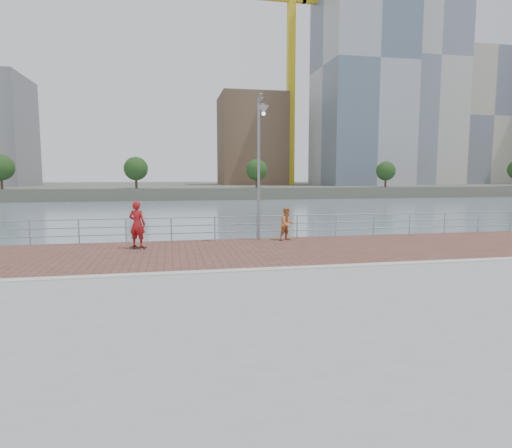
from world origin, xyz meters
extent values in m
plane|color=slate|center=(0.00, 0.00, -2.00)|extent=(400.00, 400.00, 0.00)
cube|color=gray|center=(0.00, -5.00, -1.00)|extent=(40.00, 24.00, 2.00)
cube|color=brown|center=(0.00, 3.60, 0.01)|extent=(40.00, 6.80, 0.02)
cube|color=#B7B5AD|center=(0.00, 0.00, 0.03)|extent=(40.00, 0.40, 0.06)
cube|color=#9E9E9B|center=(0.00, -8.60, 0.01)|extent=(40.00, 16.80, 0.02)
cube|color=#4C5142|center=(0.00, 122.50, -0.75)|extent=(320.00, 95.00, 2.50)
cylinder|color=#8C9EA8|center=(-9.24, 7.00, 0.55)|extent=(0.06, 0.06, 1.10)
cylinder|color=#8C9EA8|center=(-7.18, 7.00, 0.55)|extent=(0.06, 0.06, 1.10)
cylinder|color=#8C9EA8|center=(-5.13, 7.00, 0.55)|extent=(0.06, 0.06, 1.10)
cylinder|color=#8C9EA8|center=(-3.08, 7.00, 0.55)|extent=(0.06, 0.06, 1.10)
cylinder|color=#8C9EA8|center=(-1.03, 7.00, 0.55)|extent=(0.06, 0.06, 1.10)
cylinder|color=#8C9EA8|center=(1.03, 7.00, 0.55)|extent=(0.06, 0.06, 1.10)
cylinder|color=#8C9EA8|center=(3.08, 7.00, 0.55)|extent=(0.06, 0.06, 1.10)
cylinder|color=#8C9EA8|center=(5.13, 7.00, 0.55)|extent=(0.06, 0.06, 1.10)
cylinder|color=#8C9EA8|center=(7.18, 7.00, 0.55)|extent=(0.06, 0.06, 1.10)
cylinder|color=#8C9EA8|center=(9.24, 7.00, 0.55)|extent=(0.06, 0.06, 1.10)
cylinder|color=#8C9EA8|center=(11.29, 7.00, 0.55)|extent=(0.06, 0.06, 1.10)
cylinder|color=#8C9EA8|center=(13.34, 7.00, 0.55)|extent=(0.06, 0.06, 1.10)
cylinder|color=#8C9EA8|center=(15.39, 7.00, 0.55)|extent=(0.06, 0.06, 1.10)
cylinder|color=#8C9EA8|center=(0.00, 7.00, 1.10)|extent=(39.00, 0.05, 0.05)
cylinder|color=#8C9EA8|center=(0.00, 7.00, 0.73)|extent=(39.00, 0.05, 0.05)
cylinder|color=#8C9EA8|center=(0.00, 7.00, 0.36)|extent=(39.00, 0.05, 0.05)
cylinder|color=gray|center=(1.02, 6.50, 3.21)|extent=(0.13, 0.13, 6.43)
cylinder|color=gray|center=(1.02, 5.96, 6.43)|extent=(0.08, 1.07, 0.08)
cone|color=#B2B2AD|center=(1.02, 5.43, 6.21)|extent=(0.47, 0.47, 0.37)
cube|color=black|center=(-4.47, 4.97, 0.09)|extent=(0.74, 0.46, 0.03)
cylinder|color=beige|center=(-4.71, 5.00, 0.05)|extent=(0.07, 0.06, 0.06)
cylinder|color=beige|center=(-4.28, 4.82, 0.05)|extent=(0.07, 0.06, 0.06)
cylinder|color=beige|center=(-4.65, 5.12, 0.05)|extent=(0.07, 0.06, 0.06)
cylinder|color=beige|center=(-4.23, 4.94, 0.05)|extent=(0.07, 0.06, 0.06)
imported|color=#A9161A|center=(-4.47, 4.97, 1.07)|extent=(0.83, 0.70, 1.92)
imported|color=#CF783D|center=(2.30, 6.07, 0.80)|extent=(0.94, 0.86, 1.57)
cube|color=gold|center=(30.00, 104.00, 25.50)|extent=(2.00, 2.00, 50.00)
cube|color=gold|center=(39.00, 104.00, 50.50)|extent=(12.00, 1.40, 1.40)
cube|color=brown|center=(20.00, 110.00, 13.16)|extent=(18.00, 18.00, 25.33)
cube|color=#9E9EA3|center=(48.00, 98.00, 31.92)|extent=(22.00, 22.00, 62.84)
cube|color=#B2ADA3|center=(72.00, 108.00, 36.74)|extent=(20.00, 20.00, 72.48)
cube|color=#ADA38E|center=(95.00, 115.00, 21.54)|extent=(24.00, 22.00, 42.08)
cylinder|color=#473323|center=(-35.00, 77.00, 2.44)|extent=(0.50, 0.50, 3.88)
sphere|color=#193814|center=(-35.00, 77.00, 4.66)|extent=(4.99, 4.99, 4.99)
cylinder|color=#473323|center=(-10.00, 77.00, 2.36)|extent=(0.50, 0.50, 3.73)
sphere|color=#193814|center=(-10.00, 77.00, 4.49)|extent=(4.79, 4.79, 4.79)
cylinder|color=#473323|center=(15.00, 77.00, 2.27)|extent=(0.50, 0.50, 3.55)
sphere|color=#193814|center=(15.00, 77.00, 4.30)|extent=(4.56, 4.56, 4.56)
cylinder|color=#473323|center=(45.00, 77.00, 2.20)|extent=(0.50, 0.50, 3.40)
sphere|color=#193814|center=(45.00, 77.00, 4.14)|extent=(4.37, 4.37, 4.37)
camera|label=1|loc=(-3.04, -13.35, 3.07)|focal=30.00mm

